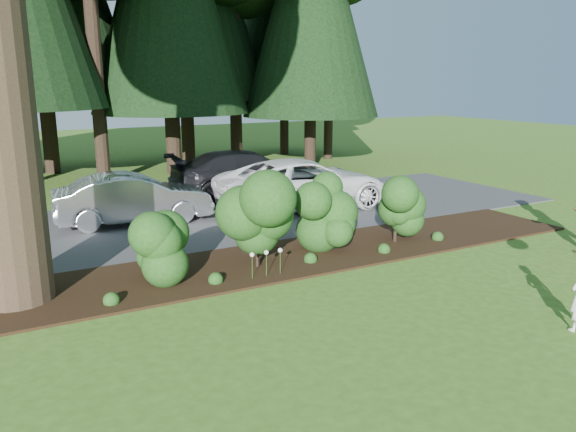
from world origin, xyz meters
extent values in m
plane|color=#3A5A19|center=(0.00, 0.00, 0.00)|extent=(80.00, 80.00, 0.00)
cube|color=black|center=(0.00, 3.25, 0.03)|extent=(16.00, 2.50, 0.05)
cube|color=#38383A|center=(0.00, 7.50, 0.01)|extent=(22.00, 6.00, 0.03)
sphere|color=#1D3D12|center=(-2.00, 3.20, 0.66)|extent=(1.08, 1.08, 1.08)
cylinder|color=black|center=(-2.00, 3.20, 0.15)|extent=(0.08, 0.08, 0.30)
sphere|color=#1D3D12|center=(-0.20, 3.00, 0.94)|extent=(1.35, 1.35, 1.35)
cylinder|color=black|center=(-0.20, 3.00, 0.15)|extent=(0.08, 0.08, 0.30)
sphere|color=#1D3D12|center=(1.60, 3.30, 0.83)|extent=(1.26, 1.26, 1.26)
cylinder|color=black|center=(1.60, 3.30, 0.15)|extent=(0.08, 0.08, 0.30)
sphere|color=#1D3D12|center=(3.40, 3.10, 0.72)|extent=(1.17, 1.17, 1.17)
cylinder|color=black|center=(3.40, 3.10, 0.15)|extent=(0.08, 0.08, 0.30)
cylinder|color=#1D3D12|center=(-0.60, 2.40, 0.25)|extent=(0.01, 0.01, 0.50)
sphere|color=white|center=(-0.60, 2.40, 0.52)|extent=(0.09, 0.09, 0.09)
cylinder|color=#1D3D12|center=(-0.30, 2.40, 0.25)|extent=(0.01, 0.01, 0.50)
sphere|color=white|center=(-0.30, 2.40, 0.52)|extent=(0.09, 0.09, 0.09)
cylinder|color=#1D3D12|center=(0.00, 2.40, 0.25)|extent=(0.01, 0.01, 0.50)
sphere|color=white|center=(0.00, 2.40, 0.52)|extent=(0.09, 0.09, 0.09)
cylinder|color=black|center=(-1.00, 13.50, 4.38)|extent=(0.50, 0.50, 8.75)
cylinder|color=black|center=(2.00, 14.50, 5.60)|extent=(0.50, 0.50, 11.20)
cylinder|color=black|center=(5.00, 15.50, 4.72)|extent=(0.50, 0.50, 9.45)
cylinder|color=black|center=(7.50, 14.00, 5.42)|extent=(0.50, 0.50, 10.85)
cylinder|color=black|center=(10.00, 16.00, 4.90)|extent=(0.50, 0.50, 9.80)
cylinder|color=black|center=(-2.50, 18.00, 5.25)|extent=(0.50, 0.50, 10.50)
cylinder|color=black|center=(3.50, 19.00, 5.95)|extent=(0.50, 0.50, 11.90)
cylinder|color=black|center=(8.50, 18.50, 5.07)|extent=(0.50, 0.50, 10.15)
imported|color=#B5B5BA|center=(-1.49, 7.86, 0.69)|extent=(4.11, 1.70, 1.32)
imported|color=white|center=(3.39, 7.32, 0.76)|extent=(5.34, 2.64, 1.46)
imported|color=black|center=(2.69, 9.80, 0.77)|extent=(5.25, 2.54, 1.47)
camera|label=1|loc=(-4.83, -6.78, 3.70)|focal=35.00mm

